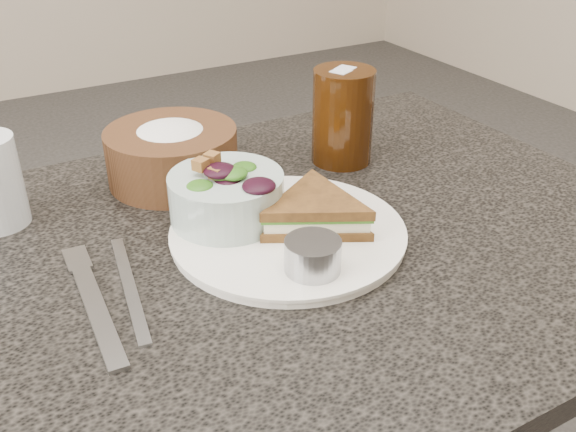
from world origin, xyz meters
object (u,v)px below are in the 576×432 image
at_px(salad_bowl, 226,189).
at_px(dressing_ramekin, 313,256).
at_px(bread_basket, 171,146).
at_px(sandwich, 315,212).
at_px(dinner_plate, 288,233).
at_px(cola_glass, 343,113).

xyz_separation_m(salad_bowl, dressing_ramekin, (0.03, -0.15, -0.02)).
xyz_separation_m(dressing_ramekin, bread_basket, (-0.04, 0.30, 0.02)).
bearing_deg(sandwich, dinner_plate, -172.05).
bearing_deg(dressing_ramekin, cola_glass, 50.69).
bearing_deg(bread_basket, cola_glass, -14.11).
bearing_deg(dinner_plate, dressing_ramekin, -102.50).
bearing_deg(dinner_plate, salad_bowl, 130.97).
relative_size(dinner_plate, dressing_ramekin, 4.55).
xyz_separation_m(dinner_plate, bread_basket, (-0.06, 0.22, 0.05)).
distance_m(salad_bowl, bread_basket, 0.16).
height_order(sandwich, bread_basket, bread_basket).
distance_m(sandwich, salad_bowl, 0.11).
relative_size(dinner_plate, sandwich, 1.84).
distance_m(dinner_plate, bread_basket, 0.23).
bearing_deg(bread_basket, dinner_plate, -73.75).
xyz_separation_m(sandwich, salad_bowl, (-0.08, 0.07, 0.02)).
height_order(sandwich, dressing_ramekin, sandwich).
bearing_deg(dressing_ramekin, salad_bowl, 102.29).
relative_size(sandwich, dressing_ramekin, 2.47).
bearing_deg(dinner_plate, cola_glass, 40.79).
height_order(sandwich, salad_bowl, salad_bowl).
bearing_deg(dressing_ramekin, sandwich, 56.58).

